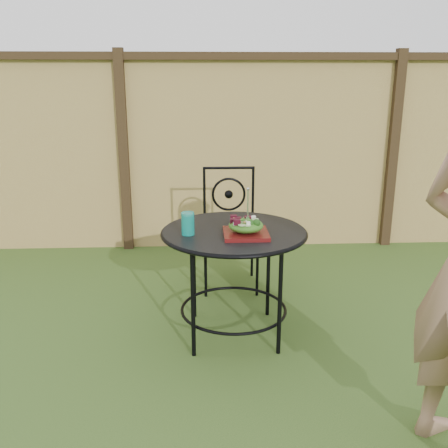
% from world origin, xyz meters
% --- Properties ---
extents(ground, '(60.00, 60.00, 0.00)m').
position_xyz_m(ground, '(0.00, 0.00, 0.00)').
color(ground, '#244014').
rests_on(ground, ground).
extents(fence, '(8.00, 0.12, 1.90)m').
position_xyz_m(fence, '(-0.00, 2.19, 0.95)').
color(fence, '#DBBD6C').
rests_on(fence, ground).
extents(patio_table, '(0.92, 0.92, 0.72)m').
position_xyz_m(patio_table, '(-0.37, 0.37, 0.59)').
color(patio_table, black).
rests_on(patio_table, ground).
extents(patio_chair, '(0.46, 0.46, 0.95)m').
position_xyz_m(patio_chair, '(-0.34, 1.22, 0.50)').
color(patio_chair, black).
rests_on(patio_chair, ground).
extents(salad_plate, '(0.27, 0.27, 0.02)m').
position_xyz_m(salad_plate, '(-0.30, 0.25, 0.74)').
color(salad_plate, '#440F09').
rests_on(salad_plate, patio_table).
extents(salad, '(0.21, 0.21, 0.08)m').
position_xyz_m(salad, '(-0.30, 0.25, 0.79)').
color(salad, '#235614').
rests_on(salad, salad_plate).
extents(fork, '(0.01, 0.01, 0.18)m').
position_xyz_m(fork, '(-0.29, 0.25, 0.92)').
color(fork, silver).
rests_on(fork, salad).
extents(drinking_glass, '(0.08, 0.08, 0.14)m').
position_xyz_m(drinking_glass, '(-0.65, 0.29, 0.79)').
color(drinking_glass, '#0C9586').
rests_on(drinking_glass, patio_table).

